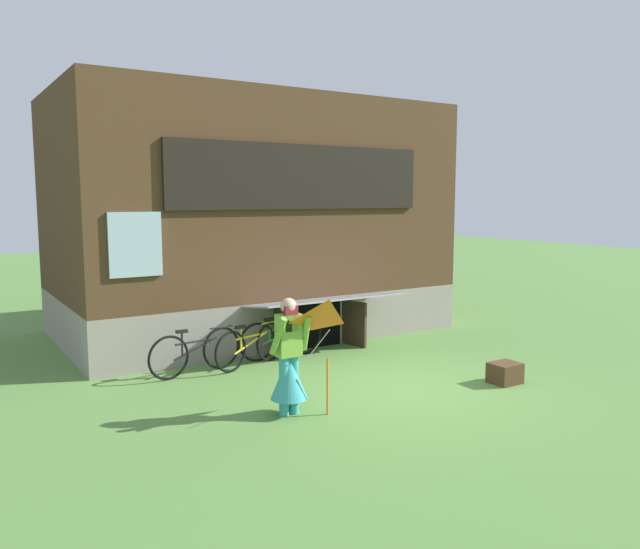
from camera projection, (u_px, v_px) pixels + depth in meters
name	position (u px, v px, depth m)	size (l,w,h in m)	color
ground_plane	(397.00, 387.00, 10.07)	(60.00, 60.00, 0.00)	#56843D
log_house	(250.00, 218.00, 14.22)	(8.27, 5.77, 5.14)	gray
person	(289.00, 366.00, 8.70)	(0.61, 0.53, 1.66)	teal
kite	(329.00, 327.00, 8.38)	(0.83, 0.83, 1.59)	orange
bicycle_green	(281.00, 338.00, 11.83)	(1.75, 0.10, 0.79)	black
bicycle_yellow	(251.00, 346.00, 11.24)	(1.66, 0.59, 0.79)	black
bicycle_black	(196.00, 352.00, 10.74)	(1.78, 0.34, 0.82)	black
wooden_crate	(505.00, 373.00, 10.26)	(0.48, 0.41, 0.34)	#4C331E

